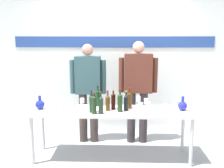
{
  "coord_description": "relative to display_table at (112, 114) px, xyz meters",
  "views": [
    {
      "loc": [
        0.12,
        -3.65,
        1.79
      ],
      "look_at": [
        0.0,
        0.15,
        1.1
      ],
      "focal_mm": 41.31,
      "sensor_mm": 36.0,
      "label": 1
    }
  ],
  "objects": [
    {
      "name": "wine_bottle_4",
      "position": [
        0.21,
        -0.02,
        0.18
      ],
      "size": [
        0.07,
        0.07,
        0.29
      ],
      "color": "black",
      "rests_on": "display_table"
    },
    {
      "name": "decanter_blue_right",
      "position": [
        1.03,
        0.01,
        0.13
      ],
      "size": [
        0.13,
        0.13,
        0.21
      ],
      "color": "#232AA1",
      "rests_on": "display_table"
    },
    {
      "name": "wine_bottle_6",
      "position": [
        0.12,
        -0.08,
        0.2
      ],
      "size": [
        0.07,
        0.07,
        0.34
      ],
      "color": "#1B3416",
      "rests_on": "display_table"
    },
    {
      "name": "presenter_right",
      "position": [
        0.42,
        0.61,
        0.32
      ],
      "size": [
        0.65,
        0.22,
        1.73
      ],
      "color": "#362E32",
      "rests_on": "ground"
    },
    {
      "name": "wine_glass_left_4",
      "position": [
        -0.53,
        -0.16,
        0.17
      ],
      "size": [
        0.06,
        0.06,
        0.15
      ],
      "color": "white",
      "rests_on": "display_table"
    },
    {
      "name": "wine_bottle_8",
      "position": [
        -0.28,
        -0.12,
        0.19
      ],
      "size": [
        0.07,
        0.07,
        0.31
      ],
      "color": "#193623",
      "rests_on": "display_table"
    },
    {
      "name": "wine_bottle_1",
      "position": [
        -0.24,
        -0.2,
        0.2
      ],
      "size": [
        0.07,
        0.07,
        0.31
      ],
      "color": "#1F3219",
      "rests_on": "display_table"
    },
    {
      "name": "wine_glass_right_3",
      "position": [
        0.87,
        -0.12,
        0.15
      ],
      "size": [
        0.06,
        0.06,
        0.12
      ],
      "color": "white",
      "rests_on": "display_table"
    },
    {
      "name": "wine_glass_left_1",
      "position": [
        -0.62,
        0.0,
        0.18
      ],
      "size": [
        0.07,
        0.07,
        0.17
      ],
      "color": "white",
      "rests_on": "display_table"
    },
    {
      "name": "wine_bottle_3",
      "position": [
        0.27,
        0.1,
        0.2
      ],
      "size": [
        0.07,
        0.07,
        0.32
      ],
      "color": "#482C0D",
      "rests_on": "display_table"
    },
    {
      "name": "wine_glass_right_0",
      "position": [
        0.41,
        0.25,
        0.17
      ],
      "size": [
        0.07,
        0.07,
        0.15
      ],
      "color": "white",
      "rests_on": "display_table"
    },
    {
      "name": "wine_bottle_7",
      "position": [
        0.02,
        0.05,
        0.19
      ],
      "size": [
        0.06,
        0.06,
        0.3
      ],
      "color": "black",
      "rests_on": "display_table"
    },
    {
      "name": "display_table",
      "position": [
        0.0,
        0.0,
        0.0
      ],
      "size": [
        2.35,
        0.6,
        0.74
      ],
      "color": "white",
      "rests_on": "ground"
    },
    {
      "name": "ground_plane",
      "position": [
        0.0,
        0.0,
        -0.68
      ],
      "size": [
        10.0,
        10.0,
        0.0
      ],
      "primitive_type": "plane",
      "color": "#9FA3A4"
    },
    {
      "name": "wine_glass_right_2",
      "position": [
        0.53,
        -0.1,
        0.17
      ],
      "size": [
        0.06,
        0.06,
        0.15
      ],
      "color": "white",
      "rests_on": "display_table"
    },
    {
      "name": "wine_glass_right_5",
      "position": [
        0.52,
        0.14,
        0.16
      ],
      "size": [
        0.06,
        0.06,
        0.14
      ],
      "color": "white",
      "rests_on": "display_table"
    },
    {
      "name": "wine_glass_right_1",
      "position": [
        0.42,
        -0.08,
        0.16
      ],
      "size": [
        0.06,
        0.06,
        0.14
      ],
      "color": "white",
      "rests_on": "display_table"
    },
    {
      "name": "wine_bottle_5",
      "position": [
        -0.22,
        0.23,
        0.2
      ],
      "size": [
        0.07,
        0.07,
        0.32
      ],
      "color": "#103516",
      "rests_on": "display_table"
    },
    {
      "name": "back_wall",
      "position": [
        0.0,
        1.23,
        0.82
      ],
      "size": [
        5.27,
        0.11,
        3.0
      ],
      "color": "white",
      "rests_on": "ground"
    },
    {
      "name": "wine_bottle_0",
      "position": [
        -0.06,
        -0.03,
        0.18
      ],
      "size": [
        0.07,
        0.07,
        0.3
      ],
      "color": "#533311",
      "rests_on": "display_table"
    },
    {
      "name": "decanter_blue_left",
      "position": [
        -1.07,
        0.01,
        0.13
      ],
      "size": [
        0.13,
        0.13,
        0.2
      ],
      "color": "#1D2B98",
      "rests_on": "display_table"
    },
    {
      "name": "wine_glass_left_0",
      "position": [
        -0.64,
        0.11,
        0.16
      ],
      "size": [
        0.07,
        0.07,
        0.15
      ],
      "color": "white",
      "rests_on": "display_table"
    },
    {
      "name": "wine_bottle_2",
      "position": [
        -0.14,
        -0.2,
        0.19
      ],
      "size": [
        0.07,
        0.07,
        0.32
      ],
      "color": "#1E2F1F",
      "rests_on": "display_table"
    },
    {
      "name": "wine_glass_right_4",
      "position": [
        0.74,
        -0.21,
        0.16
      ],
      "size": [
        0.06,
        0.06,
        0.15
      ],
      "color": "white",
      "rests_on": "display_table"
    },
    {
      "name": "presenter_left",
      "position": [
        -0.42,
        0.61,
        0.28
      ],
      "size": [
        0.61,
        0.22,
        1.69
      ],
      "color": "#403632",
      "rests_on": "ground"
    },
    {
      "name": "wine_glass_left_3",
      "position": [
        -0.45,
        0.08,
        0.17
      ],
      "size": [
        0.07,
        0.07,
        0.16
      ],
      "color": "white",
      "rests_on": "display_table"
    },
    {
      "name": "wine_glass_left_2",
      "position": [
        -0.78,
        -0.16,
        0.17
      ],
      "size": [
        0.06,
        0.06,
        0.15
      ],
      "color": "white",
      "rests_on": "display_table"
    }
  ]
}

